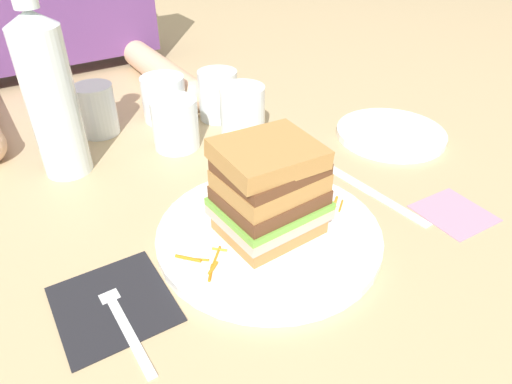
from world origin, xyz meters
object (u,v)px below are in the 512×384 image
Objects in this scene: water_bottle at (50,95)px; napkin_dark at (112,301)px; juice_glass at (243,117)px; napkin_pink at (454,213)px; empty_tumbler_0 at (175,124)px; fork at (119,313)px; empty_tumbler_2 at (218,95)px; empty_tumbler_1 at (96,110)px; sandwich at (269,191)px; empty_tumbler_3 at (164,99)px; main_plate at (269,234)px; knife at (374,193)px; side_plate at (391,134)px.

napkin_dark is at bearing -96.34° from water_bottle.
napkin_pink is at bearing -68.40° from juice_glass.
empty_tumbler_0 reaches higher than napkin_pink.
juice_glass is at bearing 39.84° from fork.
juice_glass is 0.10m from empty_tumbler_2.
napkin_pink is (0.33, -0.49, -0.04)m from empty_tumbler_1.
sandwich is 1.56× the size of empty_tumbler_3.
empty_tumbler_0 is 0.44m from napkin_pink.
empty_tumbler_3 reaches higher than main_plate.
napkin_pink is at bearing -21.22° from main_plate.
napkin_pink is at bearing -56.39° from empty_tumbler_1.
empty_tumbler_2 is at bearing 27.72° from empty_tumbler_0.
empty_tumbler_3 reaches higher than knife.
empty_tumbler_0 is 0.95× the size of empty_tumbler_1.
main_plate is 3.36× the size of empty_tumbler_0.
juice_glass reaches higher than empty_tumbler_0.
juice_glass is 0.36× the size of water_bottle.
juice_glass reaches higher than empty_tumbler_3.
napkin_dark is 0.39m from juice_glass.
water_bottle is 0.23m from empty_tumbler_3.
fork is (-0.20, -0.02, -0.00)m from main_plate.
juice_glass reaches higher than knife.
water_bottle reaches higher than empty_tumbler_3.
knife is 2.42× the size of empty_tumbler_0.
empty_tumbler_0 is 0.15m from empty_tumbler_1.
knife is 2.25× the size of empty_tumbler_2.
napkin_dark is 0.66× the size of side_plate.
sandwich is 0.41m from empty_tumbler_1.
sandwich is at bearing -161.52° from side_plate.
napkin_pink is at bearing -66.77° from empty_tumbler_3.
fork is at bearing -119.68° from empty_tumbler_3.
water_bottle is (0.03, 0.30, 0.12)m from napkin_dark.
napkin_dark is at bearing -121.12° from empty_tumbler_3.
sandwich is (-0.00, 0.00, 0.07)m from main_plate.
empty_tumbler_0 is at bearing -152.28° from empty_tumbler_2.
side_plate is (0.42, -0.29, -0.04)m from empty_tumbler_1.
side_plate is (0.53, 0.11, 0.00)m from napkin_dark.
sandwich reaches higher than napkin_pink.
juice_glass is at bearing 111.60° from napkin_pink.
empty_tumbler_2 is 0.31m from side_plate.
sandwich is 0.19m from knife.
empty_tumbler_2 is (0.32, 0.34, 0.04)m from napkin_dark.
empty_tumbler_3 reaches higher than fork.
juice_glass is 0.17m from empty_tumbler_3.
sandwich is 0.21m from fork.
knife is 0.35m from empty_tumbler_2.
main_plate is at bearing 179.87° from knife.
fork is 0.89× the size of side_plate.
empty_tumbler_0 reaches higher than fork.
water_bottle is (-0.35, 0.30, 0.12)m from knife.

